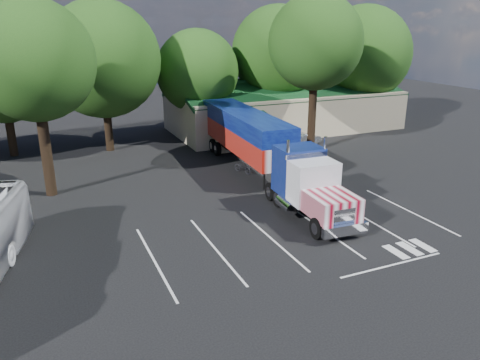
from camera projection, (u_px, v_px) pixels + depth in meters
name	position (u px, v px, depth m)	size (l,w,h in m)	color
ground	(229.00, 201.00, 30.52)	(120.00, 120.00, 0.00)	black
event_hall	(283.00, 109.00, 50.48)	(24.20, 14.12, 5.55)	#C8B595
tree_row_b	(1.00, 72.00, 38.71)	(8.40, 8.40, 11.35)	black
tree_row_c	(102.00, 60.00, 40.08)	(10.00, 10.00, 13.05)	black
tree_row_d	(197.00, 71.00, 45.10)	(8.00, 8.00, 10.60)	black
tree_row_e	(278.00, 53.00, 48.48)	(9.60, 9.60, 12.90)	black
tree_row_f	(363.00, 54.00, 51.35)	(10.40, 10.40, 13.00)	black
tree_near_left	(34.00, 61.00, 28.89)	(7.60, 7.60, 12.65)	black
tree_near_right	(316.00, 43.00, 39.23)	(8.00, 8.00, 13.50)	black
semi_truck	(258.00, 143.00, 34.66)	(4.28, 22.22, 4.63)	black
woman	(302.00, 188.00, 30.19)	(0.69, 0.46, 1.90)	black
bicycle	(243.00, 167.00, 36.14)	(0.61, 1.76, 0.92)	black
silver_sedan	(304.00, 139.00, 43.99)	(1.33, 3.80, 1.25)	#B4B7BC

